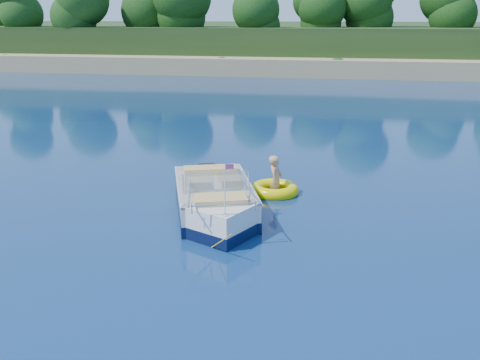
# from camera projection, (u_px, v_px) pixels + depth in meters

# --- Properties ---
(ground) EXTENTS (160.00, 160.00, 0.00)m
(ground) POSITION_uv_depth(u_px,v_px,m) (231.00, 233.00, 13.09)
(ground) COLOR #0A224B
(ground) RESTS_ON ground
(shoreline) EXTENTS (170.00, 59.00, 6.00)m
(shoreline) POSITION_uv_depth(u_px,v_px,m) (324.00, 47.00, 72.70)
(shoreline) COLOR #8D7D52
(shoreline) RESTS_ON ground
(treeline) EXTENTS (150.00, 7.12, 8.19)m
(treeline) POSITION_uv_depth(u_px,v_px,m) (318.00, 10.00, 49.97)
(treeline) COLOR #2F200F
(treeline) RESTS_ON ground
(motorboat) EXTENTS (3.05, 5.24, 1.82)m
(motorboat) POSITION_uv_depth(u_px,v_px,m) (215.00, 203.00, 14.09)
(motorboat) COLOR silver
(motorboat) RESTS_ON ground
(tow_tube) EXTENTS (1.81, 1.81, 0.39)m
(tow_tube) POSITION_uv_depth(u_px,v_px,m) (274.00, 190.00, 15.98)
(tow_tube) COLOR #E8DA02
(tow_tube) RESTS_ON ground
(boy) EXTENTS (0.49, 0.89, 1.67)m
(boy) POSITION_uv_depth(u_px,v_px,m) (276.00, 192.00, 16.08)
(boy) COLOR tan
(boy) RESTS_ON ground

